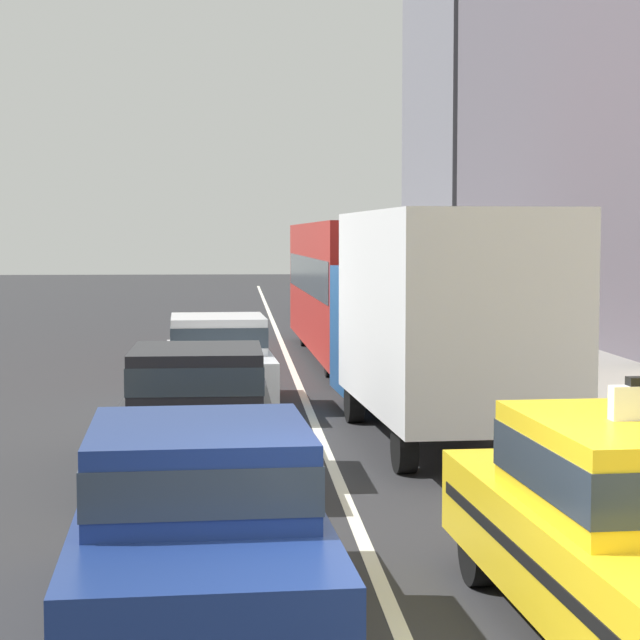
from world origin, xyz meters
TOP-DOWN VIEW (x-y plane):
  - lane_stripe_left_right at (0.00, 20.00)m, footprint 0.14×80.00m
  - sidewalk_curb at (5.60, 15.00)m, footprint 4.00×90.00m
  - sedan_left_nearest at (-1.48, 1.79)m, footprint 1.99×4.39m
  - sedan_left_second at (-1.69, 7.46)m, footprint 1.79×4.31m
  - sedan_left_third at (-1.54, 12.98)m, footprint 1.96×4.38m
  - box_truck_right_second at (1.67, 9.85)m, footprint 2.60×7.08m
  - bus_right_third at (1.67, 20.49)m, footprint 2.74×11.25m

SIDE VIEW (x-z plane):
  - lane_stripe_left_right at x=0.00m, z-range 0.00..0.01m
  - sidewalk_curb at x=5.60m, z-range 0.00..0.15m
  - sedan_left_nearest at x=-1.48m, z-range 0.06..1.64m
  - sedan_left_second at x=-1.69m, z-range 0.06..1.64m
  - sedan_left_third at x=-1.54m, z-range 0.06..1.64m
  - box_truck_right_second at x=1.67m, z-range 0.14..3.41m
  - bus_right_third at x=1.67m, z-range 0.21..3.43m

